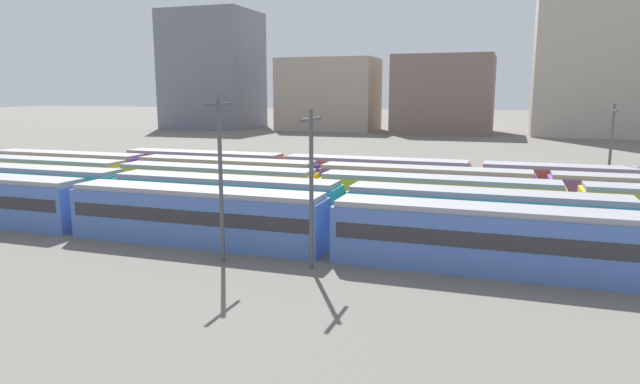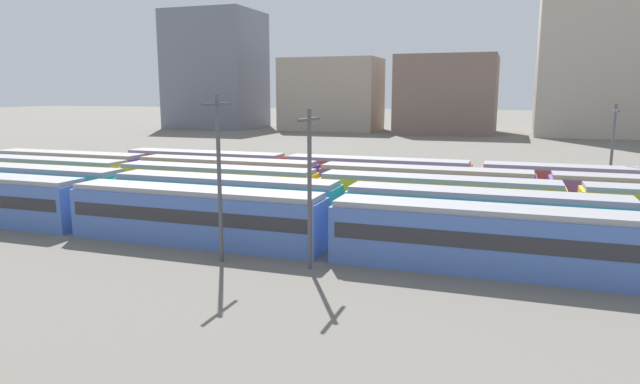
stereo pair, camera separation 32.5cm
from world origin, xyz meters
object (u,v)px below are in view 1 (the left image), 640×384
at_px(catenary_pole_2, 311,181).
at_px(catenary_pole_1, 611,148).
at_px(train_track_0, 330,226).
at_px(train_track_2, 319,194).
at_px(catenary_pole_0, 220,170).
at_px(train_track_3, 423,188).

bearing_deg(catenary_pole_2, catenary_pole_1, 54.44).
relative_size(train_track_0, train_track_2, 1.00).
relative_size(catenary_pole_0, catenary_pole_1, 1.10).
height_order(catenary_pole_0, catenary_pole_1, catenary_pole_0).
relative_size(train_track_0, catenary_pole_2, 8.16).
xyz_separation_m(train_track_0, train_track_3, (3.39, 15.60, 0.00)).
bearing_deg(catenary_pole_2, train_track_3, 78.88).
distance_m(catenary_pole_1, catenary_pole_2, 32.79).
relative_size(train_track_0, catenary_pole_1, 8.26).
xyz_separation_m(train_track_0, catenary_pole_0, (-5.73, -3.18, 3.62)).
relative_size(train_track_2, catenary_pole_2, 8.16).
relative_size(train_track_3, catenary_pole_1, 10.35).
distance_m(train_track_0, train_track_2, 11.25).
bearing_deg(catenary_pole_0, train_track_0, 29.00).
xyz_separation_m(train_track_0, catenary_pole_2, (-0.23, -2.80, 3.21)).
distance_m(catenary_pole_0, catenary_pole_2, 5.53).
relative_size(train_track_2, catenary_pole_1, 8.26).
height_order(train_track_3, catenary_pole_1, catenary_pole_1).
bearing_deg(catenary_pole_1, train_track_0, -128.29).
relative_size(train_track_3, catenary_pole_0, 9.41).
bearing_deg(catenary_pole_1, train_track_3, -151.84).
bearing_deg(train_track_0, catenary_pole_2, -94.61).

